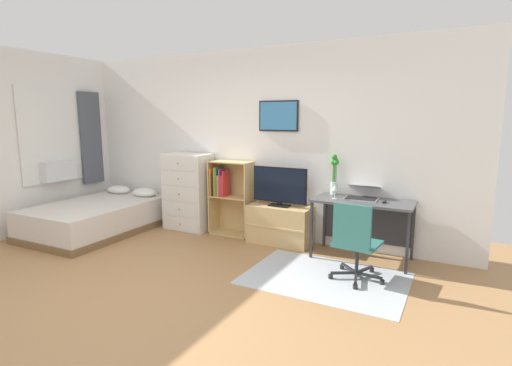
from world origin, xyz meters
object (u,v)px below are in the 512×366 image
bookshelf (228,193)px  computer_mouse (384,201)px  tv_stand (280,225)px  laptop (362,193)px  television (280,187)px  bamboo_vase (334,174)px  wine_glass (335,188)px  desk (364,210)px  office_chair (355,240)px  dresser (188,192)px  bed (98,217)px

bookshelf → computer_mouse: (2.26, -0.16, 0.13)m
tv_stand → laptop: bearing=2.1°
television → bookshelf: bearing=174.9°
laptop → bamboo_vase: 0.44m
laptop → wine_glass: size_ratio=2.40×
computer_mouse → wine_glass: (-0.58, -0.06, 0.12)m
desk → bamboo_vase: bamboo_vase is taller
desk → office_chair: size_ratio=1.37×
television → bamboo_vase: bamboo_vase is taller
dresser → wine_glass: 2.39m
dresser → bookshelf: (0.68, 0.07, 0.03)m
computer_mouse → wine_glass: wine_glass is taller
bed → dresser: dresser is taller
desk → bamboo_vase: 0.60m
desk → wine_glass: 0.46m
television → office_chair: size_ratio=0.91×
bookshelf → tv_stand: 0.95m
office_chair → laptop: size_ratio=1.99×
dresser → wine_glass: dresser is taller
dresser → office_chair: 2.90m
desk → bamboo_vase: bearing=164.4°
wine_glass → tv_stand: bearing=168.5°
bookshelf → television: bearing=-5.1°
desk → office_chair: (0.09, -0.80, -0.14)m
tv_stand → wine_glass: wine_glass is taller
bed → bookshelf: bookshelf is taller
tv_stand → bamboo_vase: bearing=8.9°
bed → desk: bearing=9.9°
tv_stand → laptop: size_ratio=2.03×
television → laptop: (1.10, 0.06, 0.01)m
dresser → desk: 2.70m
laptop → computer_mouse: laptop is taller
dresser → office_chair: dresser is taller
computer_mouse → bamboo_vase: bearing=161.8°
desk → laptop: laptop is taller
laptop → bamboo_vase: bearing=167.6°
bookshelf → desk: 2.02m
bamboo_vase → office_chair: bearing=-60.6°
bed → laptop: laptop is taller
bed → tv_stand: bearing=14.6°
bookshelf → office_chair: bearing=-22.2°
desk → laptop: (-0.04, 0.05, 0.21)m
office_chair → bamboo_vase: bamboo_vase is taller
computer_mouse → tv_stand: bearing=175.5°
television → bed: bearing=-164.2°
dresser → laptop: dresser is taller
bookshelf → tv_stand: bearing=-3.7°
bed → tv_stand: size_ratio=2.30×
bookshelf → bamboo_vase: 1.64m
office_chair → bamboo_vase: bearing=125.3°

